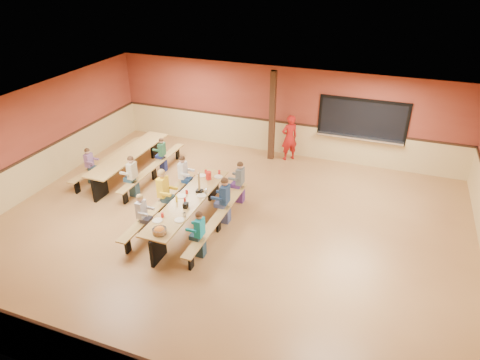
% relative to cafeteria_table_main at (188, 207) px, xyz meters
% --- Properties ---
extents(ground, '(12.00, 12.00, 0.00)m').
position_rel_cafeteria_table_main_xyz_m(ground, '(1.00, 0.18, -0.53)').
color(ground, olive).
rests_on(ground, ground).
extents(room_envelope, '(12.04, 10.04, 3.02)m').
position_rel_cafeteria_table_main_xyz_m(room_envelope, '(1.00, 0.18, 0.16)').
color(room_envelope, brown).
rests_on(room_envelope, ground).
extents(kitchen_pass_through, '(2.78, 0.28, 1.38)m').
position_rel_cafeteria_table_main_xyz_m(kitchen_pass_through, '(3.60, 5.14, 0.96)').
color(kitchen_pass_through, black).
rests_on(kitchen_pass_through, ground).
extents(structural_post, '(0.18, 0.18, 3.00)m').
position_rel_cafeteria_table_main_xyz_m(structural_post, '(0.80, 4.58, 0.97)').
color(structural_post, '#311C10').
rests_on(structural_post, ground).
extents(cafeteria_table_main, '(1.91, 3.70, 0.74)m').
position_rel_cafeteria_table_main_xyz_m(cafeteria_table_main, '(0.00, 0.00, 0.00)').
color(cafeteria_table_main, '#A68142').
rests_on(cafeteria_table_main, ground).
extents(cafeteria_table_second, '(1.91, 3.70, 0.74)m').
position_rel_cafeteria_table_main_xyz_m(cafeteria_table_second, '(-2.98, 1.88, 0.00)').
color(cafeteria_table_second, '#A68142').
rests_on(cafeteria_table_second, ground).
extents(seated_child_white_left, '(0.35, 0.29, 1.17)m').
position_rel_cafeteria_table_main_xyz_m(seated_child_white_left, '(-0.83, -0.85, 0.06)').
color(seated_child_white_left, silver).
rests_on(seated_child_white_left, ground).
extents(seated_adult_yellow, '(0.43, 0.35, 1.33)m').
position_rel_cafeteria_table_main_xyz_m(seated_adult_yellow, '(-0.83, 0.20, 0.14)').
color(seated_adult_yellow, yellow).
rests_on(seated_adult_yellow, ground).
extents(seated_child_grey_left, '(0.38, 0.31, 1.22)m').
position_rel_cafeteria_table_main_xyz_m(seated_child_grey_left, '(-0.83, 1.32, 0.08)').
color(seated_child_grey_left, white).
rests_on(seated_child_grey_left, ground).
extents(seated_child_teal_right, '(0.35, 0.29, 1.17)m').
position_rel_cafeteria_table_main_xyz_m(seated_child_teal_right, '(0.83, -1.05, 0.06)').
color(seated_child_teal_right, teal).
rests_on(seated_child_teal_right, ground).
extents(seated_child_navy_right, '(0.40, 0.33, 1.27)m').
position_rel_cafeteria_table_main_xyz_m(seated_child_navy_right, '(0.83, 0.45, 0.11)').
color(seated_child_navy_right, navy).
rests_on(seated_child_navy_right, ground).
extents(seated_child_char_right, '(0.37, 0.30, 1.22)m').
position_rel_cafeteria_table_main_xyz_m(seated_child_char_right, '(0.83, 1.55, 0.08)').
color(seated_child_char_right, '#50585A').
rests_on(seated_child_char_right, ground).
extents(seated_child_purple_sec, '(0.33, 0.27, 1.12)m').
position_rel_cafeteria_table_main_xyz_m(seated_child_purple_sec, '(-3.80, 1.00, 0.04)').
color(seated_child_purple_sec, '#7A507A').
rests_on(seated_child_purple_sec, ground).
extents(seated_child_green_sec, '(0.32, 0.26, 1.12)m').
position_rel_cafeteria_table_main_xyz_m(seated_child_green_sec, '(-2.15, 2.46, 0.03)').
color(seated_child_green_sec, '#2D6C4A').
rests_on(seated_child_green_sec, ground).
extents(seated_child_tan_sec, '(0.38, 0.31, 1.23)m').
position_rel_cafeteria_table_main_xyz_m(seated_child_tan_sec, '(-2.15, 0.79, 0.09)').
color(seated_child_tan_sec, beige).
rests_on(seated_child_tan_sec, ground).
extents(standing_woman, '(0.68, 0.66, 1.57)m').
position_rel_cafeteria_table_main_xyz_m(standing_woman, '(1.38, 4.73, 0.26)').
color(standing_woman, '#A61513').
rests_on(standing_woman, ground).
extents(punch_pitcher, '(0.16, 0.16, 0.22)m').
position_rel_cafeteria_table_main_xyz_m(punch_pitcher, '(0.04, 1.19, 0.32)').
color(punch_pitcher, red).
rests_on(punch_pitcher, cafeteria_table_main).
extents(chip_bowl, '(0.32, 0.32, 0.15)m').
position_rel_cafeteria_table_main_xyz_m(chip_bowl, '(0.07, -1.52, 0.29)').
color(chip_bowl, '#FF9B28').
rests_on(chip_bowl, cafeteria_table_main).
extents(napkin_dispenser, '(0.10, 0.14, 0.13)m').
position_rel_cafeteria_table_main_xyz_m(napkin_dispenser, '(0.12, -0.35, 0.28)').
color(napkin_dispenser, black).
rests_on(napkin_dispenser, cafeteria_table_main).
extents(condiment_mustard, '(0.06, 0.06, 0.17)m').
position_rel_cafeteria_table_main_xyz_m(condiment_mustard, '(-0.22, -0.18, 0.30)').
color(condiment_mustard, yellow).
rests_on(condiment_mustard, cafeteria_table_main).
extents(condiment_ketchup, '(0.06, 0.06, 0.17)m').
position_rel_cafeteria_table_main_xyz_m(condiment_ketchup, '(0.02, -0.19, 0.30)').
color(condiment_ketchup, '#B2140F').
rests_on(condiment_ketchup, cafeteria_table_main).
extents(table_paddle, '(0.16, 0.16, 0.56)m').
position_rel_cafeteria_table_main_xyz_m(table_paddle, '(0.10, 0.47, 0.35)').
color(table_paddle, black).
rests_on(table_paddle, cafeteria_table_main).
extents(place_settings, '(0.65, 3.30, 0.11)m').
position_rel_cafeteria_table_main_xyz_m(place_settings, '(0.00, 0.00, 0.27)').
color(place_settings, beige).
rests_on(place_settings, cafeteria_table_main).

